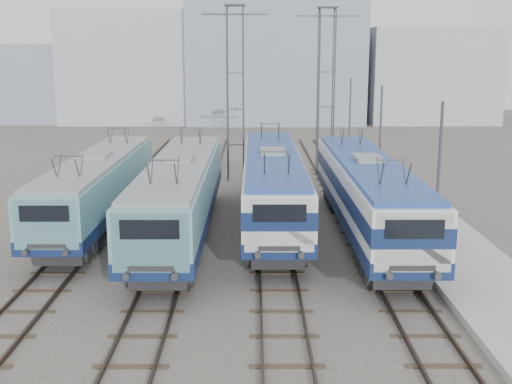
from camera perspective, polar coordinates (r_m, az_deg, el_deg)
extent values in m
plane|color=#514C47|center=(24.57, -3.22, -8.80)|extent=(160.00, 160.00, 0.00)
cube|color=#9E9E99|center=(33.31, 15.37, -3.30)|extent=(4.00, 70.00, 0.30)
cube|color=#12224F|center=(34.39, -13.70, -0.66)|extent=(2.78, 17.54, 0.58)
cube|color=#5F99A4|center=(34.16, -13.80, 1.26)|extent=(2.73, 17.54, 1.75)
cube|color=#5F99A4|center=(26.28, -18.01, -2.63)|extent=(2.51, 0.68, 1.99)
cube|color=gray|center=(33.99, -13.88, 2.87)|extent=(2.51, 16.84, 0.19)
cube|color=#262628|center=(29.11, -16.26, -4.62)|extent=(2.05, 3.51, 0.66)
cube|color=#262628|center=(40.12, -11.74, 0.18)|extent=(2.05, 3.51, 0.66)
cube|color=#12224F|center=(31.35, -6.66, -1.49)|extent=(2.95, 18.62, 0.62)
cube|color=#5F99A4|center=(31.08, -6.72, 0.73)|extent=(2.90, 18.62, 1.86)
cube|color=#5F99A4|center=(22.51, -9.25, -4.27)|extent=(2.67, 0.72, 2.11)
cube|color=gray|center=(30.89, -6.77, 2.61)|extent=(2.67, 17.88, 0.21)
cube|color=#262628|center=(25.64, -8.16, -6.47)|extent=(2.17, 3.72, 0.70)
cube|color=#262628|center=(37.54, -5.59, -0.40)|extent=(2.17, 3.72, 0.70)
cube|color=#12224F|center=(33.40, 1.47, -0.57)|extent=(2.93, 18.53, 0.62)
cube|color=silver|center=(33.14, 1.48, 1.51)|extent=(2.88, 18.53, 1.85)
cube|color=#12224F|center=(33.15, 1.48, 1.42)|extent=(2.92, 18.55, 0.72)
cube|color=silver|center=(24.50, 2.07, -2.79)|extent=(2.65, 0.72, 2.10)
cube|color=navy|center=(32.97, 1.49, 3.27)|extent=(2.65, 17.79, 0.21)
cube|color=#262628|center=(27.63, 1.82, -4.97)|extent=(2.16, 3.71, 0.69)
cube|color=#262628|center=(39.59, 1.21, 0.32)|extent=(2.16, 3.71, 0.69)
cube|color=#12224F|center=(31.64, 9.76, -1.46)|extent=(2.94, 18.59, 0.62)
cube|color=silver|center=(31.38, 9.84, 0.74)|extent=(2.89, 18.59, 1.86)
cube|color=#12224F|center=(31.39, 9.84, 0.64)|extent=(2.93, 18.61, 0.72)
cube|color=silver|center=(22.93, 13.64, -4.17)|extent=(2.66, 0.72, 2.11)
cube|color=navy|center=(31.19, 9.91, 2.59)|extent=(2.66, 17.84, 0.21)
cube|color=#262628|center=(26.01, 12.02, -6.35)|extent=(2.17, 3.72, 0.70)
cube|color=#262628|center=(37.77, 8.13, -0.39)|extent=(2.17, 3.72, 0.70)
cylinder|color=#3F4247|center=(44.48, -2.58, 8.59)|extent=(0.10, 0.10, 12.00)
cylinder|color=#3F4247|center=(44.45, -1.15, 8.59)|extent=(0.10, 0.10, 12.00)
cylinder|color=#3F4247|center=(45.58, -2.52, 8.67)|extent=(0.10, 0.10, 12.00)
cylinder|color=#3F4247|center=(45.55, -1.12, 8.68)|extent=(0.10, 0.10, 12.00)
cube|color=#3F4247|center=(45.00, -1.89, 15.51)|extent=(4.50, 0.12, 0.12)
cylinder|color=#3F4247|center=(46.67, 5.61, 8.71)|extent=(0.10, 0.10, 12.00)
cylinder|color=#3F4247|center=(46.80, 6.97, 8.69)|extent=(0.10, 0.10, 12.00)
cylinder|color=#3F4247|center=(47.77, 5.48, 8.79)|extent=(0.10, 0.10, 12.00)
cylinder|color=#3F4247|center=(47.89, 6.81, 8.77)|extent=(0.10, 0.10, 12.00)
cube|color=#3F4247|center=(47.26, 6.37, 15.29)|extent=(4.50, 0.12, 0.12)
cylinder|color=#3F4247|center=(26.49, 15.84, 0.19)|extent=(0.12, 0.12, 7.00)
cylinder|color=#3F4247|center=(37.99, 10.94, 3.97)|extent=(0.12, 0.12, 7.00)
cylinder|color=#3F4247|center=(49.73, 8.32, 5.96)|extent=(0.12, 0.12, 7.00)
cube|color=#A5ADB7|center=(86.29, -10.58, 10.81)|extent=(18.00, 12.00, 14.00)
cube|color=#848FA1|center=(84.95, 1.69, 12.34)|extent=(22.00, 14.00, 18.00)
cube|color=#A5ADB7|center=(87.93, 15.02, 9.98)|extent=(16.00, 12.00, 12.00)
cube|color=#848FA1|center=(90.57, -20.66, 9.03)|extent=(14.00, 10.00, 10.00)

